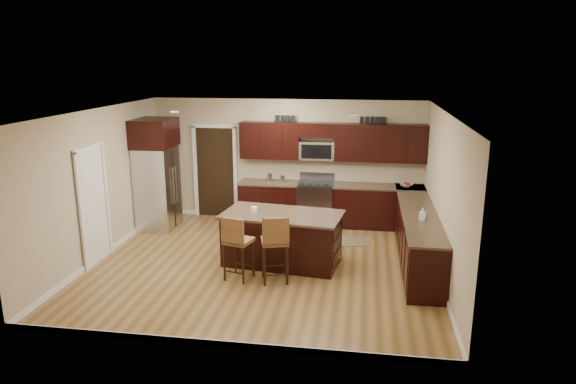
% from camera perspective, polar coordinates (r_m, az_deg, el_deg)
% --- Properties ---
extents(floor, '(6.00, 6.00, 0.00)m').
position_cam_1_polar(floor, '(9.21, -2.73, -8.04)').
color(floor, olive).
rests_on(floor, ground).
extents(ceiling, '(6.00, 6.00, 0.00)m').
position_cam_1_polar(ceiling, '(8.55, -2.95, 8.91)').
color(ceiling, silver).
rests_on(ceiling, wall_back).
extents(wall_back, '(6.00, 0.00, 6.00)m').
position_cam_1_polar(wall_back, '(11.43, -0.11, 3.52)').
color(wall_back, tan).
rests_on(wall_back, floor).
extents(wall_left, '(0.00, 5.50, 5.50)m').
position_cam_1_polar(wall_left, '(9.82, -20.27, 0.76)').
color(wall_left, tan).
rests_on(wall_left, floor).
extents(wall_right, '(0.00, 5.50, 5.50)m').
position_cam_1_polar(wall_right, '(8.71, 16.89, -0.63)').
color(wall_right, tan).
rests_on(wall_right, floor).
extents(base_cabinets, '(4.02, 3.96, 0.92)m').
position_cam_1_polar(base_cabinets, '(10.26, 9.34, -3.10)').
color(base_cabinets, black).
rests_on(base_cabinets, floor).
extents(upper_cabinets, '(4.00, 0.33, 0.80)m').
position_cam_1_polar(upper_cabinets, '(11.07, 5.13, 5.68)').
color(upper_cabinets, black).
rests_on(upper_cabinets, wall_back).
extents(range, '(0.76, 0.64, 1.11)m').
position_cam_1_polar(range, '(11.26, 3.08, -1.26)').
color(range, silver).
rests_on(range, floor).
extents(microwave, '(0.76, 0.31, 0.40)m').
position_cam_1_polar(microwave, '(11.15, 3.24, 4.64)').
color(microwave, silver).
rests_on(microwave, upper_cabinets).
extents(doorway, '(0.85, 0.03, 2.06)m').
position_cam_1_polar(doorway, '(11.83, -8.05, 2.18)').
color(doorway, black).
rests_on(doorway, floor).
extents(pantry_door, '(0.03, 0.80, 2.04)m').
position_cam_1_polar(pantry_door, '(9.63, -20.84, -1.57)').
color(pantry_door, white).
rests_on(pantry_door, floor).
extents(letter_decor, '(2.20, 0.03, 0.15)m').
position_cam_1_polar(letter_decor, '(11.02, 4.43, 8.04)').
color(letter_decor, black).
rests_on(letter_decor, upper_cabinets).
extents(island, '(2.20, 1.35, 0.92)m').
position_cam_1_polar(island, '(9.13, -0.64, -5.34)').
color(island, black).
rests_on(island, floor).
extents(stool_left, '(0.51, 0.51, 1.10)m').
position_cam_1_polar(stool_left, '(8.39, -5.74, -5.41)').
color(stool_left, brown).
rests_on(stool_left, floor).
extents(stool_mid, '(0.52, 0.52, 1.14)m').
position_cam_1_polar(stool_mid, '(8.25, -1.44, -5.50)').
color(stool_mid, brown).
rests_on(stool_mid, floor).
extents(refrigerator, '(0.79, 0.94, 2.35)m').
position_cam_1_polar(refrigerator, '(11.16, -14.39, 2.05)').
color(refrigerator, silver).
rests_on(refrigerator, floor).
extents(floor_mat, '(1.01, 0.78, 0.01)m').
position_cam_1_polar(floor_mat, '(10.38, 6.50, -5.42)').
color(floor_mat, brown).
rests_on(floor_mat, floor).
extents(fruit_bowl, '(0.35, 0.35, 0.07)m').
position_cam_1_polar(fruit_bowl, '(11.13, 13.04, 0.75)').
color(fruit_bowl, silver).
rests_on(fruit_bowl, base_cabinets).
extents(soap_bottle, '(0.12, 0.12, 0.21)m').
position_cam_1_polar(soap_bottle, '(8.88, 14.72, -2.38)').
color(soap_bottle, '#B2B2B2').
rests_on(soap_bottle, base_cabinets).
extents(canister_tall, '(0.12, 0.12, 0.19)m').
position_cam_1_polar(canister_tall, '(11.26, -2.07, 1.61)').
color(canister_tall, silver).
rests_on(canister_tall, base_cabinets).
extents(canister_short, '(0.11, 0.11, 0.16)m').
position_cam_1_polar(canister_short, '(11.22, -0.66, 1.48)').
color(canister_short, silver).
rests_on(canister_short, base_cabinets).
extents(island_jar, '(0.10, 0.10, 0.10)m').
position_cam_1_polar(island_jar, '(9.05, -3.78, -1.95)').
color(island_jar, white).
rests_on(island_jar, island).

